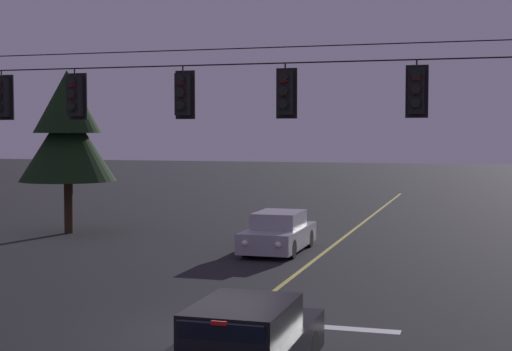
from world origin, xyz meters
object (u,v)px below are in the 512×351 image
Objects in this scene: traffic_light_leftmost at (1,97)px; traffic_light_rightmost at (416,91)px; car_oncoming_lead at (278,233)px; car_waiting_near_lane at (244,347)px; tree_verge_near at (68,131)px; traffic_light_centre at (183,94)px; traffic_light_left_inner at (75,96)px; traffic_light_right_inner at (285,93)px.

traffic_light_rightmost is at bearing 0.00° from traffic_light_leftmost.
traffic_light_rightmost reaches higher than car_oncoming_lead.
car_waiting_near_lane is at bearing -116.54° from traffic_light_rightmost.
car_waiting_near_lane is (-2.34, -4.69, -4.37)m from traffic_light_rightmost.
traffic_light_centre is at bearing -50.00° from tree_verge_near.
traffic_light_rightmost is 18.85m from tree_verge_near.
traffic_light_leftmost is 10.07m from traffic_light_rightmost.
traffic_light_centre is (4.81, 0.00, 0.00)m from traffic_light_leftmost.
traffic_light_leftmost is at bearing 180.00° from traffic_light_left_inner.
traffic_light_rightmost is at bearing -59.65° from car_oncoming_lead.
traffic_light_right_inner is at bearing 0.00° from traffic_light_centre.
traffic_light_rightmost is at bearing 0.00° from traffic_light_centre.
traffic_light_left_inner is at bearing -59.14° from tree_verge_near.
traffic_light_centre is 7.05m from car_waiting_near_lane.
traffic_light_left_inner is 0.18× the size of tree_verge_near.
traffic_light_leftmost and traffic_light_rightmost have the same top height.
traffic_light_right_inner is at bearing 0.00° from traffic_light_left_inner.
traffic_light_centre is at bearing 180.00° from traffic_light_rightmost.
traffic_light_left_inner is 0.28× the size of car_oncoming_lead.
traffic_light_right_inner is 0.28× the size of car_waiting_near_lane.
car_oncoming_lead is 10.42m from tree_verge_near.
traffic_light_right_inner reaches higher than car_waiting_near_lane.
traffic_light_centre is 0.28× the size of car_oncoming_lead.
tree_verge_near reaches higher than car_oncoming_lead.
car_oncoming_lead is at bearing 90.77° from traffic_light_centre.
tree_verge_near is (-12.07, 11.50, -0.83)m from traffic_light_right_inner.
tree_verge_near is (-12.57, 16.19, 3.55)m from car_waiting_near_lane.
tree_verge_near is at bearing 130.00° from traffic_light_centre.
traffic_light_rightmost is 11.53m from car_oncoming_lead.
traffic_light_rightmost is 6.83m from car_waiting_near_lane.
car_oncoming_lead is (-5.39, 9.21, -4.37)m from traffic_light_rightmost.
traffic_light_centre is at bearing 180.00° from traffic_light_right_inner.
traffic_light_left_inner is 8.58m from car_waiting_near_lane.
car_oncoming_lead is 0.66× the size of tree_verge_near.
traffic_light_rightmost is 0.18× the size of tree_verge_near.
traffic_light_centre is 1.00× the size of traffic_light_rightmost.
car_waiting_near_lane is at bearing -83.86° from traffic_light_right_inner.
traffic_light_right_inner is (7.23, 0.00, 0.00)m from traffic_light_leftmost.
tree_verge_near is (-9.65, 11.50, -0.83)m from traffic_light_centre.
traffic_light_leftmost is at bearing 180.00° from traffic_light_centre.
traffic_light_left_inner is (2.03, 0.00, 0.00)m from traffic_light_leftmost.
tree_verge_near is at bearing 120.86° from traffic_light_left_inner.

